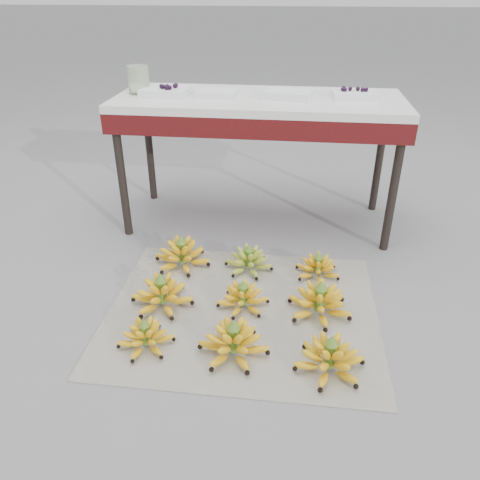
# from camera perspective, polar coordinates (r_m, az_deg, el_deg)

# --- Properties ---
(ground) EXTENTS (60.00, 60.00, 0.00)m
(ground) POSITION_cam_1_polar(r_m,az_deg,el_deg) (2.27, -2.04, -7.95)
(ground) COLOR gray
(ground) RESTS_ON ground
(newspaper_mat) EXTENTS (1.25, 1.05, 0.01)m
(newspaper_mat) POSITION_cam_1_polar(r_m,az_deg,el_deg) (2.23, 0.31, -8.63)
(newspaper_mat) COLOR white
(newspaper_mat) RESTS_ON ground
(bunch_front_left) EXTENTS (0.24, 0.24, 0.14)m
(bunch_front_left) POSITION_cam_1_polar(r_m,az_deg,el_deg) (2.04, -11.44, -11.51)
(bunch_front_left) COLOR yellow
(bunch_front_left) RESTS_ON newspaper_mat
(bunch_front_center) EXTENTS (0.32, 0.32, 0.18)m
(bunch_front_center) POSITION_cam_1_polar(r_m,az_deg,el_deg) (1.96, -0.81, -12.37)
(bunch_front_center) COLOR yellow
(bunch_front_center) RESTS_ON newspaper_mat
(bunch_front_right) EXTENTS (0.35, 0.35, 0.17)m
(bunch_front_right) POSITION_cam_1_polar(r_m,az_deg,el_deg) (1.93, 10.89, -13.95)
(bunch_front_right) COLOR yellow
(bunch_front_right) RESTS_ON newspaper_mat
(bunch_mid_left) EXTENTS (0.31, 0.31, 0.18)m
(bunch_mid_left) POSITION_cam_1_polar(r_m,az_deg,el_deg) (2.25, -9.50, -6.55)
(bunch_mid_left) COLOR yellow
(bunch_mid_left) RESTS_ON newspaper_mat
(bunch_mid_center) EXTENTS (0.25, 0.25, 0.15)m
(bunch_mid_center) POSITION_cam_1_polar(r_m,az_deg,el_deg) (2.22, 0.37, -7.05)
(bunch_mid_center) COLOR yellow
(bunch_mid_center) RESTS_ON newspaper_mat
(bunch_mid_right) EXTENTS (0.37, 0.37, 0.18)m
(bunch_mid_right) POSITION_cam_1_polar(r_m,az_deg,el_deg) (2.20, 9.67, -7.49)
(bunch_mid_right) COLOR yellow
(bunch_mid_right) RESTS_ON newspaper_mat
(bunch_back_left) EXTENTS (0.34, 0.34, 0.18)m
(bunch_back_left) POSITION_cam_1_polar(r_m,az_deg,el_deg) (2.54, -7.06, -1.83)
(bunch_back_left) COLOR yellow
(bunch_back_left) RESTS_ON newspaper_mat
(bunch_back_center) EXTENTS (0.31, 0.31, 0.15)m
(bunch_back_center) POSITION_cam_1_polar(r_m,az_deg,el_deg) (2.49, 1.07, -2.54)
(bunch_back_center) COLOR olive
(bunch_back_center) RESTS_ON newspaper_mat
(bunch_back_right) EXTENTS (0.30, 0.30, 0.14)m
(bunch_back_right) POSITION_cam_1_polar(r_m,az_deg,el_deg) (2.47, 9.44, -3.36)
(bunch_back_right) COLOR yellow
(bunch_back_right) RESTS_ON newspaper_mat
(vendor_table) EXTENTS (1.64, 0.66, 0.79)m
(vendor_table) POSITION_cam_1_polar(r_m,az_deg,el_deg) (2.80, 2.30, 15.26)
(vendor_table) COLOR black
(vendor_table) RESTS_ON ground
(tray_far_left) EXTENTS (0.27, 0.20, 0.07)m
(tray_far_left) POSITION_cam_1_polar(r_m,az_deg,el_deg) (2.83, -9.05, 17.45)
(tray_far_left) COLOR silver
(tray_far_left) RESTS_ON vendor_table
(tray_left) EXTENTS (0.23, 0.17, 0.04)m
(tray_left) POSITION_cam_1_polar(r_m,az_deg,el_deg) (2.78, -2.84, 17.41)
(tray_left) COLOR silver
(tray_left) RESTS_ON vendor_table
(tray_right) EXTENTS (0.29, 0.24, 0.04)m
(tray_right) POSITION_cam_1_polar(r_m,az_deg,el_deg) (2.75, 5.91, 17.26)
(tray_right) COLOR silver
(tray_right) RESTS_ON vendor_table
(tray_far_right) EXTENTS (0.26, 0.19, 0.06)m
(tray_far_right) POSITION_cam_1_polar(r_m,az_deg,el_deg) (2.80, 13.73, 16.85)
(tray_far_right) COLOR silver
(tray_far_right) RESTS_ON vendor_table
(glass_jar) EXTENTS (0.16, 0.16, 0.15)m
(glass_jar) POSITION_cam_1_polar(r_m,az_deg,el_deg) (2.91, -12.25, 18.56)
(glass_jar) COLOR #DCF5C3
(glass_jar) RESTS_ON vendor_table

